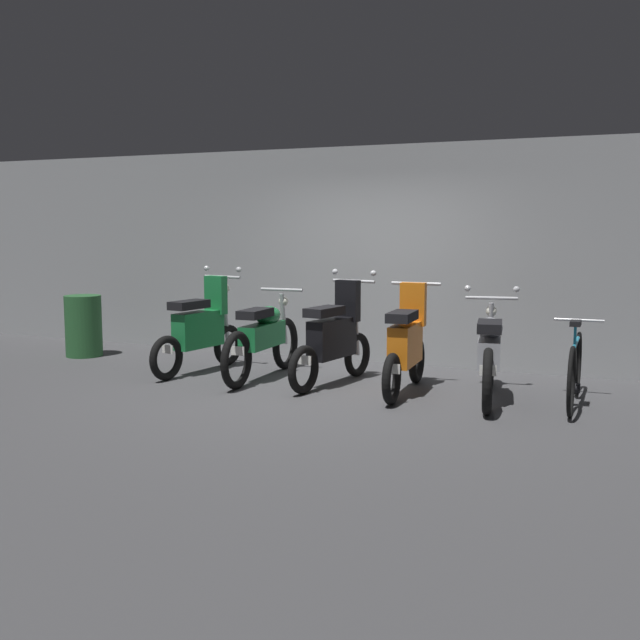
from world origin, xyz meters
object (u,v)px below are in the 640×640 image
bicycle (575,370)px  trash_bin (84,326)px  motorbike_slot_0 (201,330)px  motorbike_slot_1 (263,337)px  motorbike_slot_3 (406,345)px  motorbike_slot_2 (334,338)px  motorbike_slot_4 (489,353)px

bicycle → trash_bin: bicycle is taller
motorbike_slot_0 → motorbike_slot_1: motorbike_slot_0 is taller
motorbike_slot_3 → motorbike_slot_0: bearing=177.8°
motorbike_slot_1 → motorbike_slot_2: bearing=0.7°
motorbike_slot_3 → bicycle: size_ratio=0.97×
motorbike_slot_1 → bicycle: size_ratio=1.13×
motorbike_slot_4 → trash_bin: motorbike_slot_4 is taller
motorbike_slot_4 → bicycle: 0.86m
motorbike_slot_0 → bicycle: bearing=0.2°
motorbike_slot_0 → motorbike_slot_3: size_ratio=1.00×
motorbike_slot_0 → bicycle: 4.41m
motorbike_slot_2 → bicycle: size_ratio=0.97×
motorbike_slot_3 → bicycle: motorbike_slot_3 is taller
motorbike_slot_2 → motorbike_slot_4: bearing=-1.9°
bicycle → trash_bin: size_ratio=2.05×
motorbike_slot_1 → motorbike_slot_0: bearing=178.5°
motorbike_slot_1 → trash_bin: motorbike_slot_1 is taller
motorbike_slot_2 → motorbike_slot_3: motorbike_slot_2 is taller
motorbike_slot_1 → bicycle: motorbike_slot_1 is taller
motorbike_slot_3 → bicycle: (1.73, 0.11, -0.16)m
motorbike_slot_4 → bicycle: motorbike_slot_4 is taller
motorbike_slot_4 → motorbike_slot_2: bearing=178.1°
motorbike_slot_4 → bicycle: bearing=5.9°
motorbike_slot_2 → motorbike_slot_4: (1.78, -0.06, -0.04)m
motorbike_slot_0 → motorbike_slot_4: motorbike_slot_0 is taller
motorbike_slot_3 → trash_bin: motorbike_slot_3 is taller
motorbike_slot_2 → motorbike_slot_1: bearing=-179.3°
trash_bin → bicycle: bearing=-2.8°
motorbike_slot_2 → motorbike_slot_4: motorbike_slot_2 is taller
motorbike_slot_1 → motorbike_slot_4: (2.68, -0.05, 0.00)m
motorbike_slot_1 → motorbike_slot_2: motorbike_slot_2 is taller
motorbike_slot_4 → trash_bin: (-5.69, 0.41, -0.07)m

